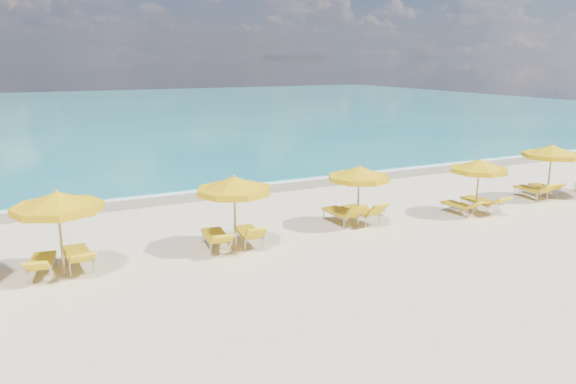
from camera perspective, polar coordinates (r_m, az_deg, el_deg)
name	(u,v)px	position (r m, az deg, el deg)	size (l,w,h in m)	color
ground_plane	(309,238)	(18.02, 2.14, -4.71)	(120.00, 120.00, 0.00)	beige
ocean	(93,112)	(63.79, -19.24, 7.66)	(120.00, 80.00, 0.30)	#15767B
wet_sand_band	(227,191)	(24.53, -6.19, 0.14)	(120.00, 2.60, 0.01)	tan
foam_line	(221,187)	(25.26, -6.82, 0.51)	(120.00, 1.20, 0.03)	white
whitecap_near	(59,165)	(32.57, -22.23, 2.52)	(14.00, 0.36, 0.05)	white
whitecap_far	(249,134)	(42.63, -3.96, 5.85)	(18.00, 0.30, 0.05)	white
umbrella_2	(57,202)	(15.57, -22.39, -0.97)	(2.45, 2.45, 2.36)	tan
umbrella_3	(234,186)	(16.55, -5.49, 0.64)	(2.35, 2.35, 2.30)	tan
umbrella_4	(359,174)	(18.97, 7.23, 1.84)	(2.24, 2.24, 2.15)	tan
umbrella_5	(479,166)	(21.42, 18.85, 2.48)	(2.74, 2.74, 2.12)	tan
umbrella_6	(552,152)	(24.89, 25.23, 3.73)	(2.52, 2.52, 2.30)	tan
lounger_2_left	(42,267)	(16.34, -23.69, -7.00)	(0.92, 1.91, 0.78)	#A5A8AD
lounger_2_right	(78,260)	(16.48, -20.55, -6.47)	(0.73, 2.03, 0.81)	#A5A8AD
lounger_3_left	(216,241)	(17.10, -7.31, -4.99)	(0.89, 2.04, 0.81)	#A5A8AD
lounger_3_right	(249,237)	(17.40, -4.00, -4.61)	(0.83, 1.87, 0.85)	#A5A8AD
lounger_4_left	(341,217)	(19.56, 5.43, -2.55)	(0.73, 1.92, 0.93)	#A5A8AD
lounger_4_right	(361,215)	(19.85, 7.47, -2.36)	(0.81, 1.96, 0.93)	#A5A8AD
lounger_5_left	(459,209)	(21.66, 16.93, -1.63)	(0.67, 1.68, 0.67)	#A5A8AD
lounger_5_right	(481,205)	(22.29, 19.00, -1.26)	(0.69, 1.96, 0.80)	#A5A8AD
lounger_6_left	(532,193)	(25.06, 23.50, -0.10)	(0.74, 1.84, 0.83)	#A5A8AD
lounger_6_right	(543,190)	(25.94, 24.50, 0.17)	(0.84, 1.72, 0.70)	#A5A8AD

